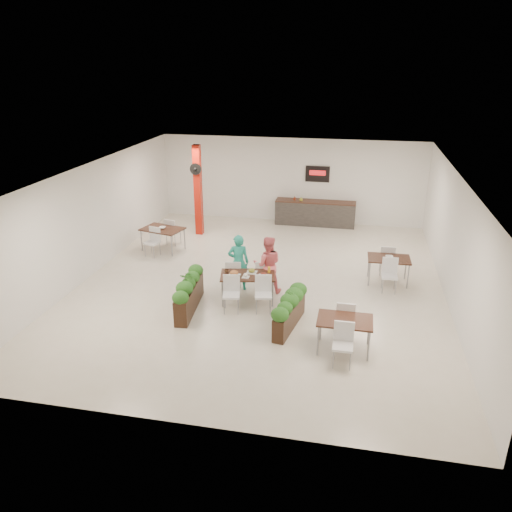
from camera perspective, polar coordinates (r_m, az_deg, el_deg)
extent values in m
plane|color=beige|center=(14.16, 0.58, -3.15)|extent=(12.00, 12.00, 0.00)
cube|color=white|center=(19.28, 4.02, 8.61)|extent=(10.00, 0.10, 3.20)
cube|color=white|center=(8.29, -7.40, -10.20)|extent=(10.00, 0.10, 3.20)
cube|color=white|center=(15.27, -18.20, 4.04)|extent=(0.10, 12.00, 3.20)
cube|color=white|center=(13.60, 21.77, 1.44)|extent=(0.10, 12.00, 3.20)
cube|color=white|center=(13.14, 0.63, 9.61)|extent=(10.00, 12.00, 0.04)
cube|color=#AA180B|center=(17.83, -6.63, 7.44)|extent=(0.25, 0.25, 3.20)
cylinder|color=black|center=(17.49, -6.93, 9.83)|extent=(0.40, 0.06, 0.40)
sphere|color=black|center=(17.45, -6.97, 9.80)|extent=(0.12, 0.12, 0.12)
cube|color=#282624|center=(19.13, 6.77, 4.85)|extent=(3.00, 0.60, 0.90)
cube|color=black|center=(19.00, 6.83, 6.20)|extent=(3.00, 0.62, 0.04)
cube|color=black|center=(19.07, 7.04, 9.28)|extent=(0.90, 0.04, 0.60)
cube|color=red|center=(19.03, 7.04, 9.41)|extent=(0.60, 0.02, 0.18)
imported|color=maroon|center=(19.05, 4.43, 6.69)|extent=(0.09, 0.09, 0.19)
imported|color=gold|center=(19.03, 5.18, 6.61)|extent=(0.13, 0.13, 0.17)
cube|color=black|center=(12.88, -0.94, -2.21)|extent=(1.53, 1.05, 0.04)
cylinder|color=gray|center=(12.77, -3.85, -4.36)|extent=(0.04, 0.04, 0.71)
cylinder|color=gray|center=(12.74, 1.92, -4.38)|extent=(0.04, 0.04, 0.71)
cylinder|color=gray|center=(13.38, -3.65, -3.08)|extent=(0.04, 0.04, 0.71)
cylinder|color=gray|center=(13.35, 1.85, -3.10)|extent=(0.04, 0.04, 0.71)
cube|color=white|center=(13.56, -2.57, -2.26)|extent=(0.49, 0.49, 0.05)
cube|color=white|center=(13.29, -2.63, -1.60)|extent=(0.42, 0.12, 0.45)
cylinder|color=gray|center=(13.81, -1.81, -2.86)|extent=(0.02, 0.02, 0.43)
cylinder|color=gray|center=(13.82, -3.22, -2.86)|extent=(0.02, 0.02, 0.43)
cylinder|color=gray|center=(13.50, -1.87, -3.46)|extent=(0.02, 0.02, 0.43)
cylinder|color=gray|center=(13.51, -3.31, -3.46)|extent=(0.02, 0.02, 0.43)
cube|color=white|center=(13.54, 0.81, -2.27)|extent=(0.49, 0.49, 0.05)
cube|color=white|center=(13.27, 0.82, -1.62)|extent=(0.42, 0.12, 0.45)
cylinder|color=gray|center=(13.80, 1.51, -2.87)|extent=(0.02, 0.02, 0.43)
cylinder|color=gray|center=(13.80, 0.10, -2.87)|extent=(0.02, 0.02, 0.43)
cylinder|color=gray|center=(13.49, 1.54, -3.48)|extent=(0.02, 0.02, 0.43)
cylinder|color=gray|center=(13.49, 0.09, -3.47)|extent=(0.02, 0.02, 0.43)
cube|color=white|center=(12.48, -2.84, -4.50)|extent=(0.49, 0.49, 0.05)
cube|color=white|center=(12.54, -2.81, -3.09)|extent=(0.42, 0.12, 0.45)
cylinder|color=gray|center=(12.44, -3.65, -5.81)|extent=(0.02, 0.02, 0.43)
cylinder|color=gray|center=(12.42, -2.07, -5.82)|extent=(0.02, 0.02, 0.43)
cylinder|color=gray|center=(12.74, -3.55, -5.10)|extent=(0.02, 0.02, 0.43)
cylinder|color=gray|center=(12.72, -2.01, -5.11)|extent=(0.02, 0.02, 0.43)
cube|color=white|center=(12.46, 0.85, -4.51)|extent=(0.49, 0.49, 0.05)
cube|color=white|center=(12.52, 0.85, -3.10)|extent=(0.42, 0.12, 0.45)
cylinder|color=gray|center=(12.41, 0.06, -5.83)|extent=(0.02, 0.02, 0.43)
cylinder|color=gray|center=(12.41, 1.64, -5.83)|extent=(0.02, 0.02, 0.43)
cylinder|color=gray|center=(12.71, 0.07, -5.12)|extent=(0.02, 0.02, 0.43)
cylinder|color=gray|center=(12.72, 1.61, -5.12)|extent=(0.02, 0.02, 0.43)
cube|color=white|center=(12.80, -2.52, -2.27)|extent=(0.35, 0.35, 0.01)
ellipsoid|color=#954925|center=(12.77, -2.53, -1.97)|extent=(0.22, 0.22, 0.13)
cube|color=white|center=(12.98, -0.49, -1.89)|extent=(0.31, 0.31, 0.01)
ellipsoid|color=orange|center=(12.96, -0.49, -1.64)|extent=(0.18, 0.18, 0.11)
cube|color=white|center=(12.76, 0.84, -2.32)|extent=(0.31, 0.31, 0.01)
ellipsoid|color=#541B10|center=(12.74, 0.84, -2.09)|extent=(0.16, 0.16, 0.10)
cube|color=white|center=(12.71, -1.19, -2.43)|extent=(0.21, 0.21, 0.01)
ellipsoid|color=white|center=(12.69, -1.19, -2.25)|extent=(0.12, 0.12, 0.07)
cylinder|color=yellow|center=(12.98, 1.50, -1.56)|extent=(0.07, 0.07, 0.15)
imported|color=#503322|center=(12.97, -3.37, -1.74)|extent=(0.12, 0.12, 0.10)
imported|color=teal|center=(13.53, -2.01, -0.74)|extent=(0.64, 0.48, 1.58)
imported|color=#F46C73|center=(13.37, 1.33, -0.99)|extent=(0.87, 0.74, 1.59)
cube|color=black|center=(12.73, -7.63, -4.77)|extent=(0.50, 1.94, 0.64)
ellipsoid|color=#175016|center=(11.83, -8.64, -4.59)|extent=(0.40, 0.40, 0.32)
ellipsoid|color=#175016|center=(12.18, -8.17, -3.76)|extent=(0.40, 0.40, 0.32)
ellipsoid|color=#175016|center=(12.54, -7.72, -2.97)|extent=(0.40, 0.40, 0.32)
ellipsoid|color=#175016|center=(12.90, -7.31, -2.22)|extent=(0.40, 0.40, 0.32)
ellipsoid|color=#175016|center=(13.26, -6.91, -1.51)|extent=(0.40, 0.40, 0.32)
imported|color=#175016|center=(12.50, -7.74, -2.60)|extent=(0.37, 0.32, 0.42)
cube|color=black|center=(11.87, 3.81, -6.90)|extent=(0.57, 1.69, 0.56)
ellipsoid|color=#175016|center=(11.11, 2.76, -6.68)|extent=(0.40, 0.40, 0.32)
ellipsoid|color=#175016|center=(11.40, 3.33, -5.92)|extent=(0.40, 0.40, 0.32)
ellipsoid|color=#175016|center=(11.69, 3.86, -5.19)|extent=(0.40, 0.40, 0.32)
ellipsoid|color=#175016|center=(11.98, 4.37, -4.49)|extent=(0.40, 0.40, 0.32)
ellipsoid|color=#175016|center=(12.28, 4.85, -3.83)|extent=(0.40, 0.40, 0.32)
imported|color=#175016|center=(11.66, 3.87, -4.92)|extent=(0.20, 0.20, 0.36)
cube|color=black|center=(16.65, -10.65, 3.05)|extent=(1.48, 1.16, 0.04)
cylinder|color=gray|center=(16.84, -12.95, 1.72)|extent=(0.04, 0.04, 0.71)
cylinder|color=gray|center=(16.16, -9.61, 1.13)|extent=(0.04, 0.04, 0.71)
cylinder|color=gray|center=(17.40, -11.44, 2.50)|extent=(0.04, 0.04, 0.71)
cylinder|color=gray|center=(16.74, -8.16, 1.95)|extent=(0.04, 0.04, 0.71)
cube|color=white|center=(17.20, -9.43, 2.75)|extent=(0.51, 0.51, 0.05)
cube|color=white|center=(16.98, -9.84, 3.36)|extent=(0.42, 0.14, 0.45)
cylinder|color=gray|center=(17.32, -8.60, 2.11)|extent=(0.02, 0.02, 0.43)
cylinder|color=gray|center=(17.50, -9.53, 2.27)|extent=(0.02, 0.02, 0.43)
cylinder|color=gray|center=(17.06, -9.23, 1.76)|extent=(0.02, 0.02, 0.43)
cylinder|color=gray|center=(17.24, -10.17, 1.92)|extent=(0.02, 0.02, 0.43)
cube|color=white|center=(16.29, -11.80, 1.50)|extent=(0.51, 0.51, 0.05)
cube|color=white|center=(16.35, -11.47, 2.53)|extent=(0.42, 0.14, 0.45)
cylinder|color=gray|center=(16.35, -12.57, 0.62)|extent=(0.02, 0.02, 0.43)
cylinder|color=gray|center=(16.15, -11.61, 0.44)|extent=(0.02, 0.02, 0.43)
cylinder|color=gray|center=(16.60, -11.86, 1.00)|extent=(0.02, 0.02, 0.43)
cylinder|color=gray|center=(16.41, -10.91, 0.83)|extent=(0.02, 0.02, 0.43)
imported|color=white|center=(16.64, -10.66, 3.20)|extent=(0.22, 0.22, 0.05)
cube|color=black|center=(14.43, 14.96, -0.28)|extent=(1.18, 0.80, 0.04)
cylinder|color=gray|center=(14.23, 12.81, -2.03)|extent=(0.04, 0.04, 0.71)
cylinder|color=gray|center=(14.33, 16.98, -2.29)|extent=(0.04, 0.04, 0.71)
cylinder|color=gray|center=(14.84, 12.74, -1.02)|extent=(0.04, 0.04, 0.71)
cylinder|color=gray|center=(14.93, 16.74, -1.28)|extent=(0.04, 0.04, 0.71)
cube|color=white|center=(15.09, 14.72, -0.42)|extent=(0.43, 0.43, 0.05)
cube|color=white|center=(14.83, 14.85, 0.20)|extent=(0.42, 0.05, 0.45)
cylinder|color=gray|center=(15.35, 15.23, -1.04)|extent=(0.02, 0.02, 0.43)
cylinder|color=gray|center=(15.32, 13.96, -0.96)|extent=(0.02, 0.02, 0.43)
cylinder|color=gray|center=(15.04, 15.31, -1.54)|extent=(0.02, 0.02, 0.43)
cylinder|color=gray|center=(15.01, 14.03, -1.45)|extent=(0.02, 0.02, 0.43)
cube|color=white|center=(13.99, 15.01, -2.25)|extent=(0.43, 0.43, 0.05)
cube|color=white|center=(14.07, 15.06, -1.01)|extent=(0.42, 0.05, 0.45)
cylinder|color=gray|center=(13.91, 14.27, -3.37)|extent=(0.02, 0.02, 0.43)
cylinder|color=gray|center=(13.94, 15.66, -3.46)|extent=(0.02, 0.02, 0.43)
cylinder|color=gray|center=(14.22, 14.20, -2.80)|extent=(0.02, 0.02, 0.43)
cylinder|color=gray|center=(14.25, 15.56, -2.88)|extent=(0.02, 0.02, 0.43)
imported|color=white|center=(14.42, 14.98, -0.11)|extent=(0.22, 0.22, 0.05)
cube|color=black|center=(10.92, 10.13, -7.25)|extent=(1.18, 0.79, 0.04)
cylinder|color=gray|center=(10.83, 7.10, -9.59)|extent=(0.04, 0.04, 0.71)
cylinder|color=gray|center=(10.83, 12.76, -10.03)|extent=(0.04, 0.04, 0.71)
cylinder|color=gray|center=(11.41, 7.41, -7.88)|extent=(0.04, 0.04, 0.71)
cylinder|color=gray|center=(11.40, 12.76, -8.30)|extent=(0.04, 0.04, 0.71)
cube|color=white|center=(11.58, 10.17, -7.04)|extent=(0.42, 0.42, 0.05)
cube|color=white|center=(11.30, 10.21, -6.39)|extent=(0.42, 0.04, 0.45)
cylinder|color=gray|center=(11.84, 10.96, -7.71)|extent=(0.02, 0.02, 0.43)
cylinder|color=gray|center=(11.85, 9.30, -7.59)|extent=(0.02, 0.02, 0.43)
cylinder|color=gray|center=(11.55, 10.91, -8.53)|extent=(0.02, 0.02, 0.43)
cylinder|color=gray|center=(11.55, 9.21, -8.40)|extent=(0.02, 0.02, 0.43)
cube|color=white|center=(10.54, 9.89, -10.13)|extent=(0.42, 0.42, 0.05)
cube|color=white|center=(10.58, 10.03, -8.45)|extent=(0.42, 0.04, 0.45)
cylinder|color=gray|center=(10.53, 8.82, -11.63)|extent=(0.02, 0.02, 0.43)
cylinder|color=gray|center=(10.52, 10.71, -11.78)|extent=(0.02, 0.02, 0.43)
cylinder|color=gray|center=(10.81, 8.94, -10.65)|extent=(0.02, 0.02, 0.43)
cylinder|color=gray|center=(10.81, 10.77, -10.79)|extent=(0.02, 0.02, 0.43)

